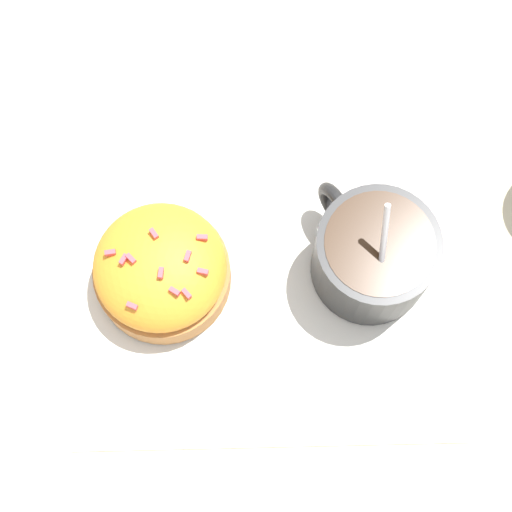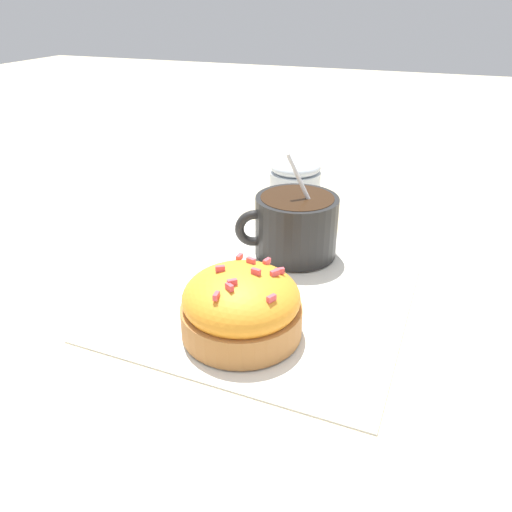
# 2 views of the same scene
# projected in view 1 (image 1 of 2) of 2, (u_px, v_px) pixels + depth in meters

# --- Properties ---
(ground_plane) EXTENTS (3.00, 3.00, 0.00)m
(ground_plane) POSITION_uv_depth(u_px,v_px,m) (267.00, 275.00, 0.60)
(ground_plane) COLOR #C6B793
(paper_napkin) EXTENTS (0.27, 0.25, 0.00)m
(paper_napkin) POSITION_uv_depth(u_px,v_px,m) (267.00, 275.00, 0.60)
(paper_napkin) COLOR white
(paper_napkin) RESTS_ON ground_plane
(coffee_cup) EXTENTS (0.08, 0.10, 0.10)m
(coffee_cup) POSITION_uv_depth(u_px,v_px,m) (374.00, 259.00, 0.57)
(coffee_cup) COLOR black
(coffee_cup) RESTS_ON paper_napkin
(frosted_pastry) EXTENTS (0.09, 0.09, 0.06)m
(frosted_pastry) POSITION_uv_depth(u_px,v_px,m) (161.00, 269.00, 0.58)
(frosted_pastry) COLOR #B2753D
(frosted_pastry) RESTS_ON paper_napkin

